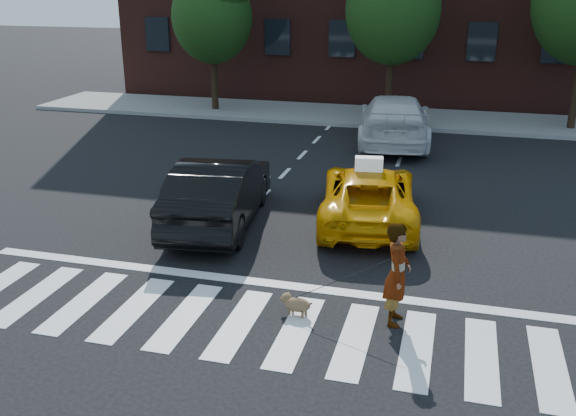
{
  "coord_description": "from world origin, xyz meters",
  "views": [
    {
      "loc": [
        3.32,
        -9.1,
        5.6
      ],
      "look_at": [
        0.08,
        2.92,
        1.1
      ],
      "focal_mm": 40.0,
      "sensor_mm": 36.0,
      "label": 1
    }
  ],
  "objects": [
    {
      "name": "sidewalk_far",
      "position": [
        0.0,
        17.5,
        0.07
      ],
      "size": [
        30.0,
        4.0,
        0.15
      ],
      "primitive_type": "cube",
      "color": "slate",
      "rests_on": "ground"
    },
    {
      "name": "taxi_sign",
      "position": [
        1.4,
        5.3,
        1.49
      ],
      "size": [
        0.68,
        0.37,
        0.32
      ],
      "primitive_type": "cube",
      "rotation": [
        0.0,
        0.0,
        3.28
      ],
      "color": "white",
      "rests_on": "taxi"
    },
    {
      "name": "black_sedan",
      "position": [
        -2.02,
        4.42,
        0.81
      ],
      "size": [
        2.33,
        5.08,
        1.61
      ],
      "primitive_type": "imported",
      "rotation": [
        0.0,
        0.0,
        3.27
      ],
      "color": "black",
      "rests_on": "ground"
    },
    {
      "name": "taxi",
      "position": [
        1.4,
        5.5,
        0.66
      ],
      "size": [
        2.84,
        5.04,
        1.33
      ],
      "primitive_type": "imported",
      "rotation": [
        0.0,
        0.0,
        3.28
      ],
      "color": "orange",
      "rests_on": "ground"
    },
    {
      "name": "white_suv",
      "position": [
        1.14,
        13.43,
        0.86
      ],
      "size": [
        3.04,
        6.13,
        1.71
      ],
      "primitive_type": "imported",
      "rotation": [
        0.0,
        0.0,
        3.25
      ],
      "color": "silver",
      "rests_on": "ground"
    },
    {
      "name": "dog",
      "position": [
        0.84,
        0.57,
        0.21
      ],
      "size": [
        0.63,
        0.37,
        0.37
      ],
      "rotation": [
        0.0,
        0.0,
        -0.29
      ],
      "color": "#987C4D",
      "rests_on": "ground"
    },
    {
      "name": "stop_line",
      "position": [
        0.0,
        1.6,
        0.01
      ],
      "size": [
        12.0,
        0.3,
        0.01
      ],
      "primitive_type": "cube",
      "color": "silver",
      "rests_on": "ground"
    },
    {
      "name": "crosswalk",
      "position": [
        0.0,
        0.0,
        0.01
      ],
      "size": [
        13.0,
        2.4,
        0.01
      ],
      "primitive_type": "cube",
      "color": "silver",
      "rests_on": "ground"
    },
    {
      "name": "woman",
      "position": [
        2.56,
        0.76,
        0.91
      ],
      "size": [
        0.44,
        0.67,
        1.82
      ],
      "primitive_type": "imported",
      "rotation": [
        0.0,
        0.0,
        1.56
      ],
      "color": "#999999",
      "rests_on": "ground"
    },
    {
      "name": "ground",
      "position": [
        0.0,
        0.0,
        0.0
      ],
      "size": [
        120.0,
        120.0,
        0.0
      ],
      "primitive_type": "plane",
      "color": "black",
      "rests_on": "ground"
    },
    {
      "name": "tree_left",
      "position": [
        -6.97,
        17.0,
        4.44
      ],
      "size": [
        3.39,
        3.38,
        6.5
      ],
      "color": "black",
      "rests_on": "ground"
    }
  ]
}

